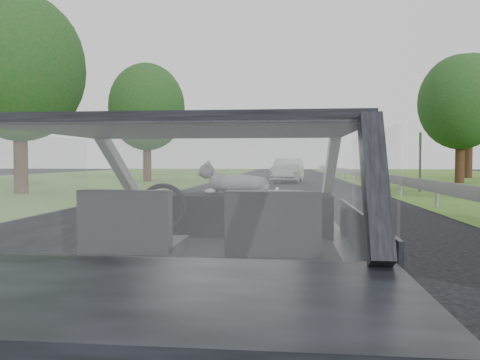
% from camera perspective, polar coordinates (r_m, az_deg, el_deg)
% --- Properties ---
extents(ground, '(140.00, 140.00, 0.00)m').
position_cam_1_polar(ground, '(3.14, -3.59, -21.09)').
color(ground, '#26262D').
rests_on(ground, ground).
extents(subject_car, '(1.80, 4.00, 1.45)m').
position_cam_1_polar(subject_car, '(2.93, -3.63, -7.95)').
color(subject_car, black).
rests_on(subject_car, ground).
extents(dashboard, '(1.58, 0.45, 0.30)m').
position_cam_1_polar(dashboard, '(3.52, -1.95, -4.15)').
color(dashboard, black).
rests_on(dashboard, subject_car).
extents(driver_seat, '(0.50, 0.72, 0.42)m').
position_cam_1_polar(driver_seat, '(2.72, -13.04, -5.48)').
color(driver_seat, '#252527').
rests_on(driver_seat, subject_car).
extents(passenger_seat, '(0.50, 0.72, 0.42)m').
position_cam_1_polar(passenger_seat, '(2.58, 4.13, -5.86)').
color(passenger_seat, '#252527').
rests_on(passenger_seat, subject_car).
extents(steering_wheel, '(0.36, 0.36, 0.04)m').
position_cam_1_polar(steering_wheel, '(3.31, -9.55, -3.38)').
color(steering_wheel, black).
rests_on(steering_wheel, dashboard).
extents(cat, '(0.58, 0.21, 0.25)m').
position_cam_1_polar(cat, '(3.49, -0.01, -0.36)').
color(cat, '#989898').
rests_on(cat, dashboard).
extents(guardrail, '(0.05, 90.00, 0.32)m').
position_cam_1_polar(guardrail, '(13.41, 22.42, -0.69)').
color(guardrail, '#A5A5A5').
rests_on(guardrail, ground).
extents(other_car, '(2.17, 4.43, 1.40)m').
position_cam_1_polar(other_car, '(27.28, 5.88, 1.18)').
color(other_car, silver).
rests_on(other_car, ground).
extents(highway_sign, '(0.39, 0.94, 2.39)m').
position_cam_1_polar(highway_sign, '(20.23, 21.10, 2.04)').
color(highway_sign, '#116D25').
rests_on(highway_sign, ground).
extents(tree_2, '(5.45, 5.45, 6.99)m').
position_cam_1_polar(tree_2, '(29.11, 25.29, 6.54)').
color(tree_2, '#134313').
rests_on(tree_2, ground).
extents(tree_3, '(6.63, 6.63, 8.75)m').
position_cam_1_polar(tree_3, '(38.08, 26.17, 6.81)').
color(tree_3, '#134313').
rests_on(tree_3, ground).
extents(tree_5, '(6.32, 6.32, 7.33)m').
position_cam_1_polar(tree_5, '(19.66, -25.28, 9.17)').
color(tree_5, '#134313').
rests_on(tree_5, ground).
extents(tree_6, '(5.05, 5.05, 6.95)m').
position_cam_1_polar(tree_6, '(29.10, -11.28, 6.68)').
color(tree_6, '#134313').
rests_on(tree_6, ground).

